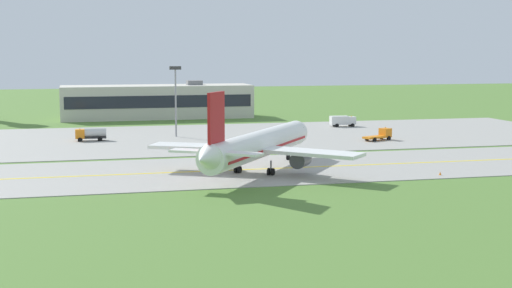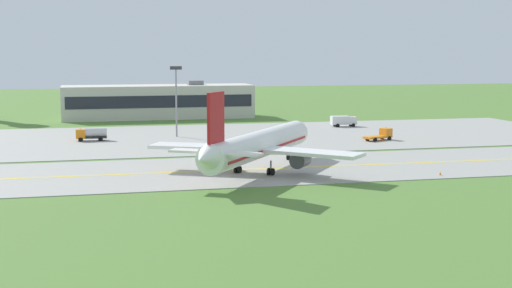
{
  "view_description": "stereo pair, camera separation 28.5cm",
  "coord_description": "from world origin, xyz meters",
  "px_view_note": "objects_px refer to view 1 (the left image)",
  "views": [
    {
      "loc": [
        -26.51,
        -106.05,
        17.95
      ],
      "look_at": [
        -0.65,
        -0.46,
        4.0
      ],
      "focal_mm": 51.35,
      "sensor_mm": 36.0,
      "label": 1
    },
    {
      "loc": [
        -26.23,
        -106.12,
        17.95
      ],
      "look_at": [
        -0.65,
        -0.46,
        4.0
      ],
      "focal_mm": 51.35,
      "sensor_mm": 36.0,
      "label": 2
    }
  ],
  "objects_px": {
    "airplane_lead": "(258,145)",
    "service_truck_baggage": "(381,135)",
    "service_truck_catering": "(91,134)",
    "service_truck_fuel": "(343,120)",
    "apron_light_mast": "(176,92)"
  },
  "relations": [
    {
      "from": "service_truck_baggage",
      "to": "service_truck_fuel",
      "type": "height_order",
      "value": "service_truck_fuel"
    },
    {
      "from": "service_truck_fuel",
      "to": "service_truck_catering",
      "type": "xyz_separation_m",
      "value": [
        -58.22,
        -13.91,
        0.0
      ]
    },
    {
      "from": "airplane_lead",
      "to": "service_truck_fuel",
      "type": "distance_m",
      "value": 68.35
    },
    {
      "from": "service_truck_baggage",
      "to": "service_truck_fuel",
      "type": "xyz_separation_m",
      "value": [
        1.74,
        26.56,
        0.35
      ]
    },
    {
      "from": "airplane_lead",
      "to": "service_truck_catering",
      "type": "distance_m",
      "value": 50.4
    },
    {
      "from": "apron_light_mast",
      "to": "service_truck_catering",
      "type": "bearing_deg",
      "value": -170.3
    },
    {
      "from": "airplane_lead",
      "to": "service_truck_fuel",
      "type": "xyz_separation_m",
      "value": [
        35.07,
        58.61,
        -2.6
      ]
    },
    {
      "from": "airplane_lead",
      "to": "apron_light_mast",
      "type": "relative_size",
      "value": 2.33
    },
    {
      "from": "service_truck_catering",
      "to": "apron_light_mast",
      "type": "height_order",
      "value": "apron_light_mast"
    },
    {
      "from": "service_truck_baggage",
      "to": "airplane_lead",
      "type": "bearing_deg",
      "value": -136.11
    },
    {
      "from": "airplane_lead",
      "to": "apron_light_mast",
      "type": "height_order",
      "value": "apron_light_mast"
    },
    {
      "from": "airplane_lead",
      "to": "service_truck_baggage",
      "type": "bearing_deg",
      "value": 43.89
    },
    {
      "from": "service_truck_baggage",
      "to": "service_truck_catering",
      "type": "bearing_deg",
      "value": 167.38
    },
    {
      "from": "service_truck_baggage",
      "to": "service_truck_catering",
      "type": "height_order",
      "value": "service_truck_catering"
    },
    {
      "from": "service_truck_catering",
      "to": "service_truck_fuel",
      "type": "bearing_deg",
      "value": 13.44
    }
  ]
}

